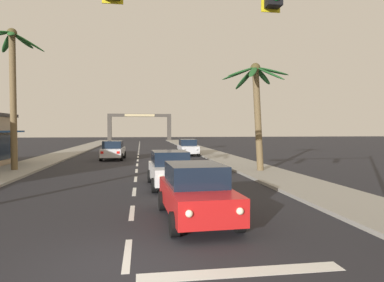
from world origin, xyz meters
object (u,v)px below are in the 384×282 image
sedan_third_in_queue (170,169)px  town_gateway_arch (140,123)px  palm_left_second (12,76)px  sedan_lead_at_stop_bar (196,191)px  sedan_oncoming_far (113,150)px  palm_right_second (256,97)px  sedan_parked_nearest_kerb (188,147)px  traffic_signal_mast (282,19)px

sedan_third_in_queue → town_gateway_arch: 64.19m
palm_left_second → town_gateway_arch: size_ratio=0.62×
sedan_lead_at_stop_bar → palm_left_second: bearing=126.6°
sedan_oncoming_far → palm_right_second: bearing=-47.7°
palm_right_second → town_gateway_arch: palm_right_second is taller
sedan_oncoming_far → sedan_parked_nearest_kerb: 8.04m
palm_left_second → sedan_third_in_queue: bearing=-36.6°
sedan_third_in_queue → traffic_signal_mast: bearing=-79.8°
sedan_third_in_queue → palm_left_second: bearing=143.4°
traffic_signal_mast → palm_right_second: bearing=72.8°
sedan_parked_nearest_kerb → palm_left_second: 17.95m
town_gateway_arch → sedan_lead_at_stop_bar: bearing=-88.4°
sedan_lead_at_stop_bar → sedan_parked_nearest_kerb: same height
sedan_oncoming_far → sedan_third_in_queue: bearing=-75.6°
town_gateway_arch → traffic_signal_mast: bearing=-87.4°
traffic_signal_mast → sedan_oncoming_far: traffic_signal_mast is taller
sedan_oncoming_far → palm_right_second: size_ratio=0.66×
sedan_parked_nearest_kerb → sedan_oncoming_far: bearing=-153.9°
traffic_signal_mast → sedan_parked_nearest_kerb: traffic_signal_mast is taller
sedan_lead_at_stop_bar → palm_left_second: size_ratio=0.50×
sedan_third_in_queue → sedan_parked_nearest_kerb: 18.72m
sedan_oncoming_far → palm_left_second: (-5.56, -7.92, 5.24)m
palm_left_second → palm_right_second: bearing=-9.8°
traffic_signal_mast → palm_left_second: palm_left_second is taller
palm_right_second → sedan_oncoming_far: bearing=132.3°
sedan_lead_at_stop_bar → palm_right_second: bearing=62.0°
sedan_oncoming_far → sedan_parked_nearest_kerb: size_ratio=1.01×
palm_left_second → palm_right_second: 15.44m
traffic_signal_mast → palm_left_second: size_ratio=1.11×
traffic_signal_mast → sedan_lead_at_stop_bar: (-1.36, 3.05, -4.22)m
palm_right_second → town_gateway_arch: 60.22m
sedan_third_in_queue → palm_left_second: 12.80m
sedan_parked_nearest_kerb → palm_right_second: 14.80m
sedan_third_in_queue → palm_right_second: size_ratio=0.66×
sedan_oncoming_far → town_gateway_arch: bearing=87.5°
traffic_signal_mast → sedan_third_in_queue: (-1.63, 9.06, -4.22)m
sedan_lead_at_stop_bar → sedan_oncoming_far: (-4.09, 20.89, 0.00)m
sedan_parked_nearest_kerb → palm_left_second: bearing=-138.1°
sedan_lead_at_stop_bar → sedan_oncoming_far: bearing=101.1°
sedan_oncoming_far → palm_left_second: 11.01m
sedan_lead_at_stop_bar → palm_right_second: palm_right_second is taller
sedan_parked_nearest_kerb → palm_left_second: palm_left_second is taller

